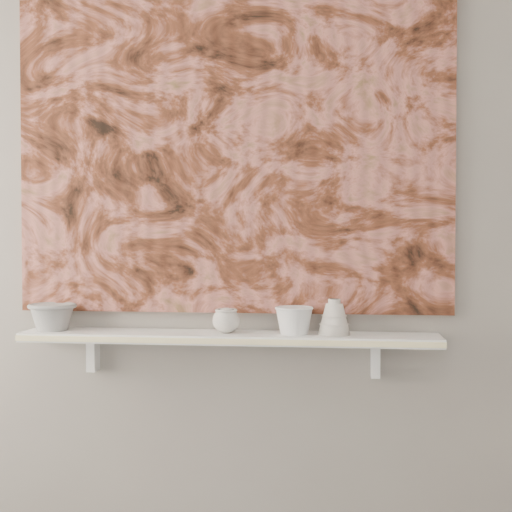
# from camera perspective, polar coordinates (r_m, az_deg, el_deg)

# --- Properties ---
(wall_back) EXTENTS (3.60, 0.00, 3.60)m
(wall_back) POSITION_cam_1_polar(r_m,az_deg,el_deg) (2.47, -1.92, 3.83)
(wall_back) COLOR gray
(wall_back) RESTS_ON floor
(shelf) EXTENTS (1.40, 0.18, 0.03)m
(shelf) POSITION_cam_1_polar(r_m,az_deg,el_deg) (2.40, -2.24, -6.53)
(shelf) COLOR white
(shelf) RESTS_ON wall_back
(shelf_stripe) EXTENTS (1.40, 0.01, 0.02)m
(shelf_stripe) POSITION_cam_1_polar(r_m,az_deg,el_deg) (2.31, -2.59, -6.85)
(shelf_stripe) COLOR #F8EAA5
(shelf_stripe) RESTS_ON shelf
(bracket_left) EXTENTS (0.03, 0.06, 0.12)m
(bracket_left) POSITION_cam_1_polar(r_m,az_deg,el_deg) (2.59, -12.90, -7.64)
(bracket_left) COLOR white
(bracket_left) RESTS_ON wall_back
(bracket_right) EXTENTS (0.03, 0.06, 0.12)m
(bracket_right) POSITION_cam_1_polar(r_m,az_deg,el_deg) (2.45, 9.52, -8.15)
(bracket_right) COLOR white
(bracket_right) RESTS_ON wall_back
(painting) EXTENTS (1.50, 0.02, 1.10)m
(painting) POSITION_cam_1_polar(r_m,az_deg,el_deg) (2.47, -1.98, 8.25)
(painting) COLOR brown
(painting) RESTS_ON wall_back
(house_motif) EXTENTS (0.09, 0.00, 0.08)m
(house_motif) POSITION_cam_1_polar(r_m,az_deg,el_deg) (2.42, 8.61, 1.06)
(house_motif) COLOR black
(house_motif) RESTS_ON painting
(bowl_grey) EXTENTS (0.17, 0.17, 0.10)m
(bowl_grey) POSITION_cam_1_polar(r_m,az_deg,el_deg) (2.55, -15.99, -4.67)
(bowl_grey) COLOR gray
(bowl_grey) RESTS_ON shelf
(cup_cream) EXTENTS (0.12, 0.12, 0.08)m
(cup_cream) POSITION_cam_1_polar(r_m,az_deg,el_deg) (2.39, -2.40, -5.17)
(cup_cream) COLOR beige
(cup_cream) RESTS_ON shelf
(bell_vessel) EXTENTS (0.14, 0.14, 0.12)m
(bell_vessel) POSITION_cam_1_polar(r_m,az_deg,el_deg) (2.36, 6.28, -4.85)
(bell_vessel) COLOR beige
(bell_vessel) RESTS_ON shelf
(bowl_white) EXTENTS (0.14, 0.14, 0.09)m
(bowl_white) POSITION_cam_1_polar(r_m,az_deg,el_deg) (2.37, 3.07, -5.15)
(bowl_white) COLOR white
(bowl_white) RESTS_ON shelf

